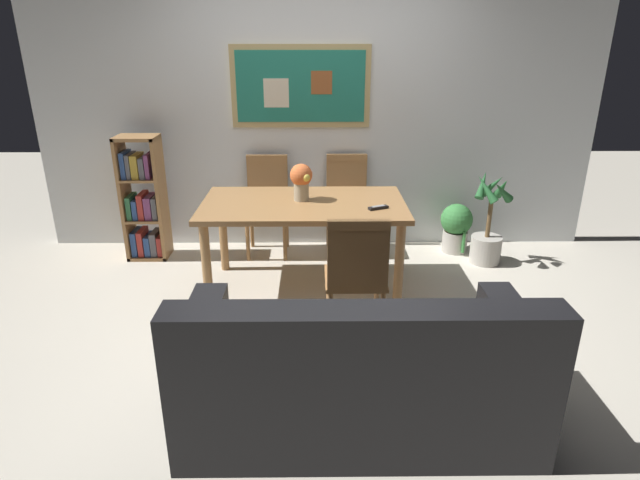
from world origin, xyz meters
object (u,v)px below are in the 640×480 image
object	(u,v)px
dining_chair_near_right	(356,270)
leather_couch	(357,376)
dining_chair_far_right	(347,196)
potted_palm	(488,232)
flower_vase	(301,179)
dining_chair_far_left	(267,197)
bookshelf	(144,203)
potted_ivy	(456,226)
tv_remote	(378,208)
dining_table	(304,213)

from	to	relation	value
dining_chair_near_right	leather_couch	world-z (taller)	dining_chair_near_right
leather_couch	dining_chair_far_right	bearing A→B (deg)	87.99
potted_palm	flower_vase	world-z (taller)	flower_vase
dining_chair_far_left	bookshelf	distance (m)	1.12
potted_ivy	flower_vase	bearing A→B (deg)	-153.71
dining_chair_far_left	tv_remote	world-z (taller)	dining_chair_far_left
dining_chair_near_right	potted_palm	bearing A→B (deg)	45.99
dining_table	flower_vase	distance (m)	0.27
dining_chair_near_right	flower_vase	xyz separation A→B (m)	(-0.37, 0.89, 0.37)
dining_table	tv_remote	bearing A→B (deg)	-17.67
dining_chair_far_left	potted_palm	world-z (taller)	dining_chair_far_left
dining_table	dining_chair_far_right	bearing A→B (deg)	65.15
dining_chair_far_right	tv_remote	xyz separation A→B (m)	(0.17, -1.02, 0.21)
leather_couch	bookshelf	distance (m)	2.93
leather_couch	potted_palm	world-z (taller)	potted_palm
potted_palm	tv_remote	xyz separation A→B (m)	(-1.08, -0.68, 0.45)
bookshelf	flower_vase	xyz separation A→B (m)	(1.45, -0.62, 0.39)
potted_ivy	potted_palm	bearing A→B (deg)	-51.63
dining_chair_far_left	dining_table	bearing A→B (deg)	-66.39
bookshelf	leather_couch	bearing A→B (deg)	-52.77
leather_couch	potted_palm	bearing A→B (deg)	58.10
dining_table	potted_palm	bearing A→B (deg)	16.95
bookshelf	tv_remote	size ratio (longest dim) A/B	7.06
bookshelf	dining_chair_far_right	bearing A→B (deg)	5.17
dining_table	potted_palm	xyz separation A→B (m)	(1.64, 0.50, -0.35)
dining_chair_far_left	tv_remote	size ratio (longest dim) A/B	5.68
dining_chair_near_right	potted_ivy	bearing A→B (deg)	56.12
leather_couch	dining_table	bearing A→B (deg)	100.38
potted_ivy	flower_vase	xyz separation A→B (m)	(-1.45, -0.71, 0.65)
leather_couch	potted_palm	size ratio (longest dim) A/B	2.12
potted_ivy	tv_remote	bearing A→B (deg)	-132.47
dining_chair_near_right	potted_palm	distance (m)	1.87
potted_ivy	potted_palm	distance (m)	0.34
potted_palm	flower_vase	distance (m)	1.82
dining_chair_far_left	leather_couch	distance (m)	2.56
dining_chair_near_right	tv_remote	bearing A→B (deg)	72.38
potted_ivy	tv_remote	distance (m)	1.38
tv_remote	flower_vase	bearing A→B (deg)	157.97
dining_chair_far_left	dining_chair_near_right	bearing A→B (deg)	-66.65
dining_chair_near_right	potted_palm	world-z (taller)	dining_chair_near_right
dining_chair_near_right	bookshelf	xyz separation A→B (m)	(-1.82, 1.51, -0.02)
dining_chair_far_right	leather_couch	xyz separation A→B (m)	(-0.09, -2.49, -0.23)
potted_ivy	potted_palm	size ratio (longest dim) A/B	0.56
dining_chair_near_right	dining_table	bearing A→B (deg)	113.09
dining_chair_far_left	tv_remote	bearing A→B (deg)	-47.27
potted_palm	flower_vase	xyz separation A→B (m)	(-1.66, -0.45, 0.61)
leather_couch	potted_ivy	xyz separation A→B (m)	(1.13, 2.42, -0.06)
potted_palm	tv_remote	world-z (taller)	potted_palm
dining_chair_far_left	leather_couch	world-z (taller)	dining_chair_far_left
leather_couch	potted_palm	distance (m)	2.54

